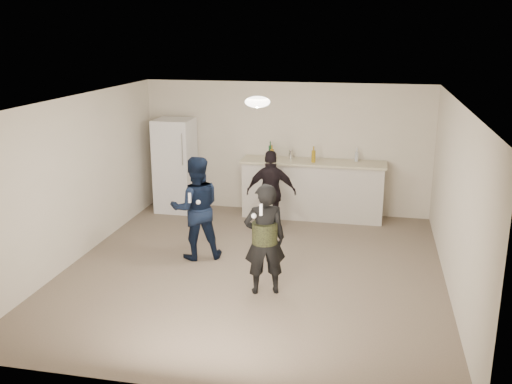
% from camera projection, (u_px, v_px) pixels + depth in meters
% --- Properties ---
extents(floor, '(6.00, 6.00, 0.00)m').
position_uv_depth(floor, '(253.00, 270.00, 8.45)').
color(floor, '#6B5B4C').
rests_on(floor, ground).
extents(ceiling, '(6.00, 6.00, 0.00)m').
position_uv_depth(ceiling, '(253.00, 101.00, 7.77)').
color(ceiling, silver).
rests_on(ceiling, wall_back).
extents(wall_back, '(6.00, 0.00, 6.00)m').
position_uv_depth(wall_back, '(286.00, 148.00, 10.93)').
color(wall_back, beige).
rests_on(wall_back, floor).
extents(wall_front, '(6.00, 0.00, 6.00)m').
position_uv_depth(wall_front, '(185.00, 274.00, 5.28)').
color(wall_front, beige).
rests_on(wall_front, floor).
extents(wall_left, '(0.00, 6.00, 6.00)m').
position_uv_depth(wall_left, '(76.00, 179.00, 8.65)').
color(wall_left, beige).
rests_on(wall_left, floor).
extents(wall_right, '(0.00, 6.00, 6.00)m').
position_uv_depth(wall_right, '(455.00, 200.00, 7.57)').
color(wall_right, beige).
rests_on(wall_right, floor).
extents(counter, '(2.60, 0.56, 1.05)m').
position_uv_depth(counter, '(312.00, 191.00, 10.71)').
color(counter, beige).
rests_on(counter, floor).
extents(counter_top, '(2.68, 0.64, 0.04)m').
position_uv_depth(counter_top, '(313.00, 162.00, 10.56)').
color(counter_top, '#C2B996').
rests_on(counter_top, counter).
extents(fridge, '(0.70, 0.70, 1.80)m').
position_uv_depth(fridge, '(175.00, 165.00, 11.06)').
color(fridge, white).
rests_on(fridge, floor).
extents(fridge_handle, '(0.02, 0.02, 0.60)m').
position_uv_depth(fridge_handle, '(182.00, 149.00, 10.55)').
color(fridge_handle, silver).
rests_on(fridge_handle, fridge).
extents(ceiling_dome, '(0.36, 0.36, 0.16)m').
position_uv_depth(ceiling_dome, '(257.00, 102.00, 8.06)').
color(ceiling_dome, white).
rests_on(ceiling_dome, ceiling).
extents(shaker, '(0.08, 0.08, 0.17)m').
position_uv_depth(shaker, '(291.00, 154.00, 10.74)').
color(shaker, silver).
rests_on(shaker, counter_top).
extents(man, '(0.96, 0.87, 1.61)m').
position_uv_depth(man, '(196.00, 208.00, 8.72)').
color(man, '#0E1D3B').
rests_on(man, floor).
extents(woman, '(0.64, 0.52, 1.52)m').
position_uv_depth(woman, '(265.00, 239.00, 7.54)').
color(woman, black).
rests_on(woman, floor).
extents(camo_shorts, '(0.34, 0.34, 0.28)m').
position_uv_depth(camo_shorts, '(265.00, 233.00, 7.52)').
color(camo_shorts, '#313919').
rests_on(camo_shorts, woman).
extents(spectator, '(0.89, 0.44, 1.47)m').
position_uv_depth(spectator, '(271.00, 192.00, 9.83)').
color(spectator, black).
rests_on(spectator, floor).
extents(remote_man, '(0.04, 0.04, 0.15)m').
position_uv_depth(remote_man, '(190.00, 198.00, 8.39)').
color(remote_man, white).
rests_on(remote_man, man).
extents(nunchuk_man, '(0.07, 0.07, 0.07)m').
position_uv_depth(nunchuk_man, '(198.00, 202.00, 8.41)').
color(nunchuk_man, white).
rests_on(nunchuk_man, man).
extents(remote_woman, '(0.04, 0.04, 0.15)m').
position_uv_depth(remote_woman, '(261.00, 210.00, 7.17)').
color(remote_woman, white).
rests_on(remote_woman, woman).
extents(nunchuk_woman, '(0.07, 0.07, 0.07)m').
position_uv_depth(nunchuk_woman, '(254.00, 216.00, 7.25)').
color(nunchuk_woman, white).
rests_on(nunchuk_woman, woman).
extents(bottle_cluster, '(1.68, 0.32, 0.24)m').
position_uv_depth(bottle_cluster, '(300.00, 155.00, 10.57)').
color(bottle_cluster, '#A07717').
rests_on(bottle_cluster, counter_top).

